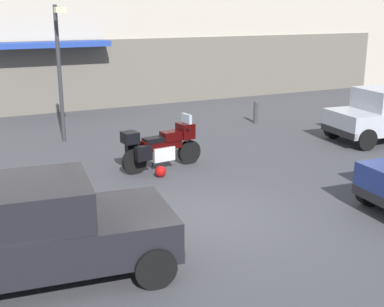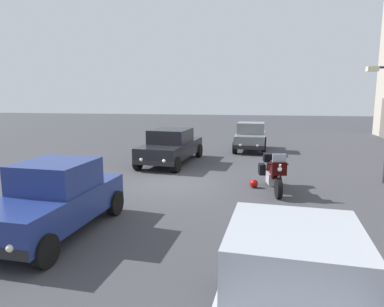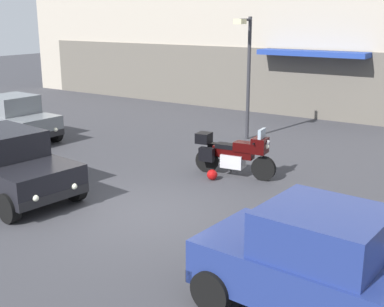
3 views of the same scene
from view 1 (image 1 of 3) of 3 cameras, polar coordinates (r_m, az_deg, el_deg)
ground_plane at (r=10.14m, az=1.63°, el=-7.30°), size 80.00×80.00×0.00m
motorcycle at (r=13.04m, az=-3.51°, el=0.90°), size 2.26×0.86×1.36m
helmet at (r=12.53m, az=-3.55°, el=-2.02°), size 0.28×0.28×0.28m
car_sedan_far at (r=8.07m, az=-18.33°, el=-8.41°), size 4.71×2.37×1.56m
streetlamp_curbside at (r=15.83m, az=-14.64°, el=10.21°), size 0.28×0.94×4.12m
bollard_curbside at (r=18.52m, az=7.17°, el=4.76°), size 0.16×0.16×0.84m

